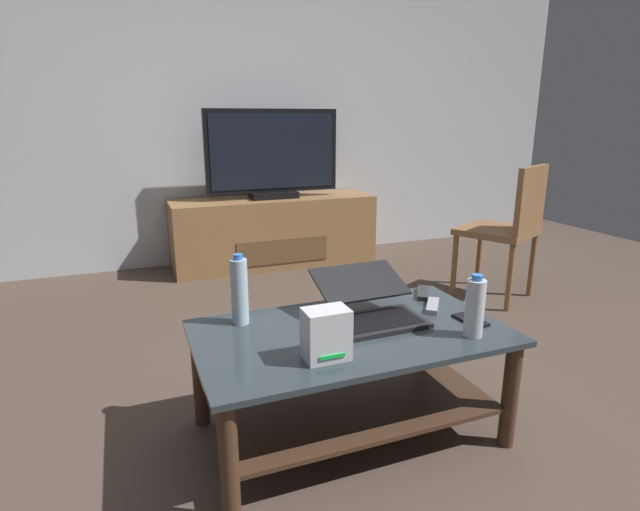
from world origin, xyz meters
The scene contains 13 objects.
ground_plane centered at (0.00, 0.00, 0.00)m, with size 7.68×7.68×0.00m, color #4C3D33.
back_wall centered at (0.00, 2.57, 1.40)m, with size 6.40×0.12×2.80m, color silver.
coffee_table centered at (-0.13, -0.13, 0.30)m, with size 1.14×0.65×0.43m.
media_cabinet centered at (0.28, 2.25, 0.28)m, with size 1.65×0.50×0.56m.
television centered at (0.28, 2.23, 0.89)m, with size 1.07×0.20×0.70m.
dining_chair centered at (1.47, 0.86, 0.51)m, with size 0.59×0.59×0.90m.
laptop centered at (-0.01, -0.06, 0.49)m, with size 0.36×0.38×0.17m.
router_box centered at (-0.29, -0.30, 0.52)m, with size 0.15×0.10×0.17m.
water_bottle_near centered at (-0.49, 0.09, 0.56)m, with size 0.07×0.07×0.27m.
water_bottle_far centered at (0.26, -0.33, 0.54)m, with size 0.07×0.07×0.23m.
cell_phone centered at (0.34, -0.22, 0.44)m, with size 0.07×0.14×0.01m, color black.
tv_remote centered at (0.28, -0.05, 0.44)m, with size 0.04×0.16×0.02m, color #99999E.
soundbar_remote centered at (0.33, 0.10, 0.44)m, with size 0.04×0.16×0.02m, color #2D2D30.
Camera 1 is at (-0.86, -1.68, 1.19)m, focal length 28.27 mm.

